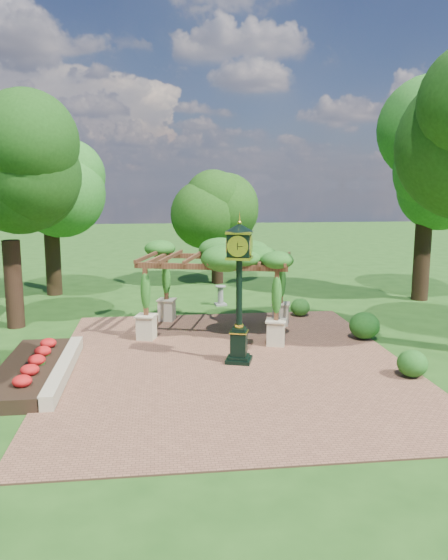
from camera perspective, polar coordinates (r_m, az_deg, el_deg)
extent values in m
plane|color=#1E4714|center=(15.04, 1.16, -9.93)|extent=(120.00, 120.00, 0.00)
cube|color=brown|center=(15.97, 0.65, -8.66)|extent=(10.00, 12.00, 0.04)
cube|color=#C6B793|center=(15.53, -16.38, -8.91)|extent=(0.35, 5.00, 0.40)
cube|color=red|center=(15.71, -19.65, -8.95)|extent=(1.50, 5.00, 0.36)
cube|color=black|center=(16.00, 1.56, -8.34)|extent=(0.89, 0.89, 0.11)
cube|color=black|center=(15.86, 1.57, -6.68)|extent=(0.56, 0.56, 0.81)
cube|color=yellow|center=(15.76, 1.57, -5.43)|extent=(0.63, 0.63, 0.04)
cylinder|color=black|center=(15.49, 1.59, -1.28)|extent=(0.22, 0.22, 2.06)
cube|color=black|center=(15.29, 1.62, 3.67)|extent=(0.78, 0.78, 0.63)
cylinder|color=white|center=(14.97, 1.43, 3.54)|extent=(0.52, 0.18, 0.54)
cone|color=black|center=(15.24, 1.63, 5.51)|extent=(1.01, 1.01, 0.22)
sphere|color=yellow|center=(15.24, 1.63, 6.01)|extent=(0.13, 0.13, 0.13)
cube|color=beige|center=(18.38, -8.10, -4.94)|extent=(0.69, 0.69, 0.77)
cube|color=brown|center=(18.11, -8.20, -1.18)|extent=(0.17, 0.17, 1.59)
cube|color=beige|center=(17.61, 5.45, -5.54)|extent=(0.69, 0.69, 0.77)
cube|color=brown|center=(17.33, 5.52, -1.63)|extent=(0.17, 0.17, 1.59)
cube|color=beige|center=(20.79, -6.00, -3.15)|extent=(0.69, 0.69, 0.77)
cube|color=brown|center=(20.54, -6.06, 0.18)|extent=(0.17, 0.17, 1.59)
cube|color=beige|center=(20.11, 5.94, -3.60)|extent=(0.69, 0.69, 0.77)
cube|color=brown|center=(19.86, 6.01, -0.16)|extent=(0.17, 0.17, 1.59)
cube|color=brown|center=(17.44, -1.50, 1.38)|extent=(4.83, 1.50, 0.19)
cube|color=brown|center=(19.96, -0.13, 2.46)|extent=(4.83, 1.50, 0.19)
ellipsoid|color=#235E1A|center=(18.67, -0.77, 2.66)|extent=(5.65, 4.36, 0.86)
cube|color=gray|center=(23.47, -0.36, -2.55)|extent=(0.53, 0.53, 0.09)
cylinder|color=gray|center=(23.39, -0.36, -1.63)|extent=(0.27, 0.27, 0.77)
cylinder|color=gray|center=(23.31, -0.37, -0.67)|extent=(0.50, 0.50, 0.04)
ellipsoid|color=#1E5518|center=(15.55, 19.08, -8.24)|extent=(0.86, 0.86, 0.73)
ellipsoid|color=#1B5117|center=(18.79, 14.46, -4.63)|extent=(1.23, 1.23, 0.90)
ellipsoid|color=#27651D|center=(21.58, 7.96, -2.83)|extent=(0.97, 0.97, 0.69)
cylinder|color=#321E14|center=(20.99, -21.13, -0.41)|extent=(0.63, 0.63, 3.18)
ellipsoid|color=#173E0F|center=(20.70, -21.85, 10.81)|extent=(3.63, 3.63, 5.01)
cylinder|color=black|center=(26.73, -17.42, 1.88)|extent=(0.71, 0.71, 3.17)
ellipsoid|color=#23611B|center=(26.51, -17.88, 10.65)|extent=(4.18, 4.18, 5.00)
cylinder|color=black|center=(28.60, -0.69, 2.24)|extent=(0.61, 0.61, 2.59)
ellipsoid|color=#1B4010|center=(28.35, -0.71, 8.94)|extent=(3.46, 3.46, 4.09)
cylinder|color=black|center=(25.90, 19.95, 1.82)|extent=(0.73, 0.73, 3.46)
ellipsoid|color=#23611B|center=(25.70, 20.54, 11.72)|extent=(4.50, 4.50, 5.46)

